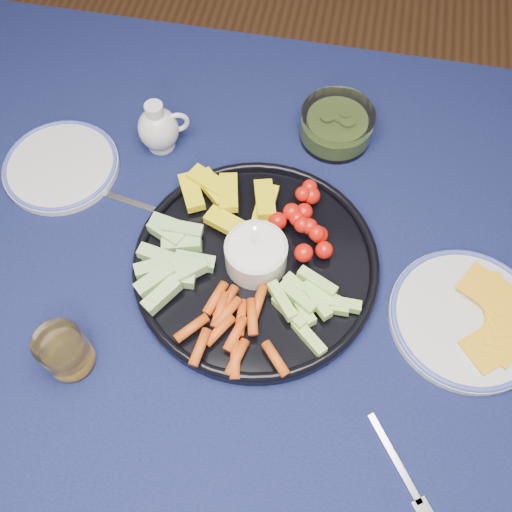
% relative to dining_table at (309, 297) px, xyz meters
% --- Properties ---
extents(dining_table, '(1.67, 1.07, 0.75)m').
position_rel_dining_table_xyz_m(dining_table, '(0.00, 0.00, 0.00)').
color(dining_table, '#4A2A18').
rests_on(dining_table, ground).
extents(crudite_platter, '(0.39, 0.39, 0.13)m').
position_rel_dining_table_xyz_m(crudite_platter, '(-0.10, -0.01, 0.11)').
color(crudite_platter, black).
rests_on(crudite_platter, dining_table).
extents(creamer_pitcher, '(0.09, 0.07, 0.10)m').
position_rel_dining_table_xyz_m(creamer_pitcher, '(-0.31, 0.21, 0.13)').
color(creamer_pitcher, silver).
rests_on(creamer_pitcher, dining_table).
extents(pickle_bowl, '(0.13, 0.13, 0.06)m').
position_rel_dining_table_xyz_m(pickle_bowl, '(-0.00, 0.29, 0.12)').
color(pickle_bowl, silver).
rests_on(pickle_bowl, dining_table).
extents(cheese_plate, '(0.24, 0.24, 0.03)m').
position_rel_dining_table_xyz_m(cheese_plate, '(0.24, -0.03, 0.10)').
color(cheese_plate, silver).
rests_on(cheese_plate, dining_table).
extents(juice_tumbler, '(0.07, 0.07, 0.08)m').
position_rel_dining_table_xyz_m(juice_tumbler, '(-0.33, -0.21, 0.12)').
color(juice_tumbler, silver).
rests_on(juice_tumbler, dining_table).
extents(fork_left, '(0.18, 0.05, 0.00)m').
position_rel_dining_table_xyz_m(fork_left, '(-0.29, 0.07, 0.09)').
color(fork_left, silver).
rests_on(fork_left, dining_table).
extents(fork_right, '(0.10, 0.13, 0.00)m').
position_rel_dining_table_xyz_m(fork_right, '(0.17, -0.28, 0.09)').
color(fork_right, silver).
rests_on(fork_right, dining_table).
extents(side_plate_extra, '(0.20, 0.20, 0.02)m').
position_rel_dining_table_xyz_m(side_plate_extra, '(-0.47, 0.12, 0.10)').
color(side_plate_extra, silver).
rests_on(side_plate_extra, dining_table).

